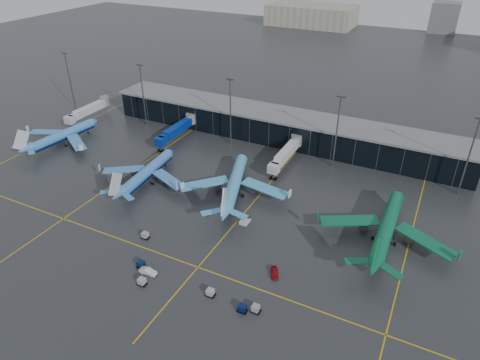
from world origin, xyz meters
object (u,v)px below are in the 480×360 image
at_px(service_van_red, 275,272).
at_px(airliner_klm_near, 235,176).
at_px(baggage_carts, 186,280).
at_px(airliner_arkefly, 147,166).
at_px(service_van_white, 148,271).
at_px(airliner_klm_west, 63,130).
at_px(mobile_airstair, 245,220).
at_px(airliner_aer_lingus, 389,218).

bearing_deg(service_van_red, airliner_klm_near, 104.90).
xyz_separation_m(baggage_carts, service_van_red, (17.48, 11.71, -0.04)).
xyz_separation_m(airliner_arkefly, service_van_white, (26.54, -35.44, -4.84)).
xyz_separation_m(airliner_klm_west, service_van_white, (72.29, -43.92, -4.94)).
height_order(airliner_arkefly, service_van_white, airliner_arkefly).
bearing_deg(mobile_airstair, service_van_white, -110.58).
relative_size(airliner_arkefly, airliner_klm_near, 0.89).
relative_size(mobile_airstair, service_van_red, 0.82).
bearing_deg(service_van_red, airliner_arkefly, 130.78).
bearing_deg(service_van_white, airliner_arkefly, 34.21).
bearing_deg(mobile_airstair, airliner_aer_lingus, 17.70).
distance_m(airliner_klm_near, mobile_airstair, 16.71).
bearing_deg(airliner_klm_west, airliner_arkefly, -4.61).
distance_m(airliner_klm_west, mobile_airstair, 85.49).
xyz_separation_m(airliner_klm_near, airliner_aer_lingus, (46.23, -1.89, 0.16)).
bearing_deg(service_van_white, baggage_carts, -83.25).
relative_size(airliner_aer_lingus, baggage_carts, 1.06).
distance_m(mobile_airstair, service_van_white, 31.22).
bearing_deg(airliner_arkefly, baggage_carts, -47.97).
xyz_separation_m(airliner_klm_near, service_van_red, (25.17, -28.14, -5.55)).
bearing_deg(mobile_airstair, service_van_red, -43.51).
relative_size(airliner_klm_west, airliner_arkefly, 1.02).
distance_m(airliner_klm_west, service_van_red, 104.32).
distance_m(airliner_arkefly, service_van_red, 58.43).
bearing_deg(service_van_white, service_van_red, -66.60).
bearing_deg(service_van_white, airliner_klm_near, -5.60).
xyz_separation_m(airliner_aer_lingus, service_van_red, (-21.07, -26.25, -5.71)).
bearing_deg(airliner_klm_near, airliner_arkefly, 173.68).
relative_size(baggage_carts, service_van_red, 9.34).
height_order(airliner_arkefly, service_van_red, airliner_arkefly).
height_order(service_van_red, service_van_white, service_van_white).
distance_m(airliner_aer_lingus, service_van_white, 62.78).
relative_size(airliner_klm_west, service_van_red, 8.77).
bearing_deg(airliner_aer_lingus, baggage_carts, -135.73).
bearing_deg(service_van_red, baggage_carts, -173.08).
distance_m(airliner_arkefly, service_van_white, 44.54).
relative_size(airliner_arkefly, service_van_white, 8.10).
relative_size(mobile_airstair, service_van_white, 0.77).
xyz_separation_m(baggage_carts, service_van_white, (-9.85, -1.62, -0.02)).
relative_size(airliner_klm_near, mobile_airstair, 11.84).
distance_m(airliner_arkefly, mobile_airstair, 39.12).
height_order(airliner_arkefly, airliner_aer_lingus, airliner_aer_lingus).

